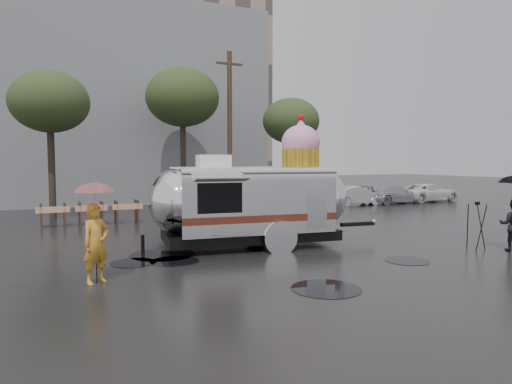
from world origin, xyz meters
TOP-DOWN VIEW (x-y plane):
  - ground at (0.00, 0.00)m, footprint 120.00×120.00m
  - puddles at (-0.61, 2.58)m, footprint 9.78×9.92m
  - grey_building at (-4.00, 24.00)m, footprint 22.00×12.00m
  - utility_pole at (2.50, 14.00)m, footprint 1.60×0.28m
  - tree_left at (-7.00, 13.00)m, footprint 3.64×3.64m
  - tree_mid at (0.00, 15.00)m, footprint 4.20×4.20m
  - tree_right at (6.00, 13.00)m, footprint 3.36×3.36m
  - barricade_row at (-5.55, 9.96)m, footprint 4.30×0.80m
  - parked_cars at (11.78, 12.00)m, footprint 13.20×1.90m
  - airstream_trailer at (-1.25, 2.55)m, footprint 8.10×3.35m
  - person_left at (-6.33, -0.01)m, footprint 0.78×0.71m
  - umbrella_pink at (-6.33, -0.01)m, footprint 1.13×1.13m
  - tripod at (4.79, -0.92)m, footprint 0.59×0.61m

SIDE VIEW (x-z plane):
  - ground at x=0.00m, z-range 0.00..0.00m
  - puddles at x=-0.61m, z-range 0.00..0.01m
  - barricade_row at x=-5.55m, z-range 0.02..1.02m
  - parked_cars at x=11.78m, z-range -0.03..1.47m
  - tripod at x=4.79m, z-range 0.14..1.64m
  - person_left at x=-6.33m, z-range 0.00..1.81m
  - airstream_trailer at x=-1.25m, z-range -0.65..3.73m
  - umbrella_pink at x=-6.33m, z-range 0.77..3.10m
  - utility_pole at x=2.50m, z-range 0.12..9.12m
  - tree_right at x=6.00m, z-range 1.85..8.27m
  - tree_left at x=-7.00m, z-range 2.01..8.96m
  - tree_mid at x=0.00m, z-range 2.33..10.35m
  - grey_building at x=-4.00m, z-range 0.00..13.00m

